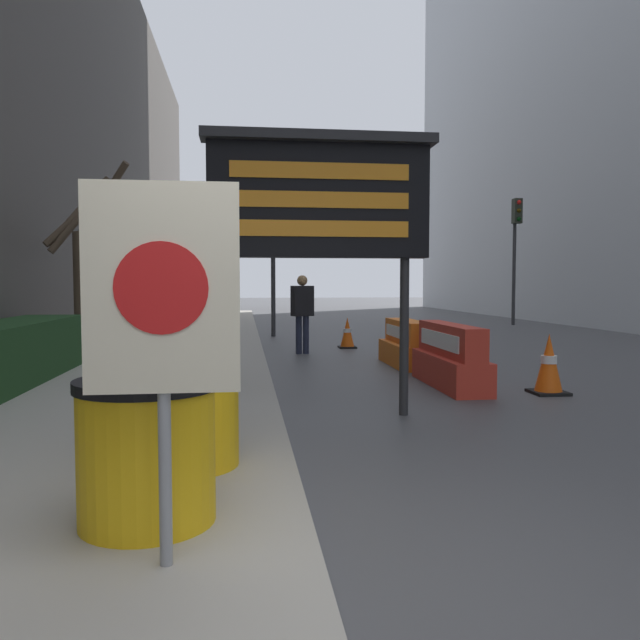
% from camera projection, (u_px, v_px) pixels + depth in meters
% --- Properties ---
extents(ground_plane, '(120.00, 120.00, 0.00)m').
position_uv_depth(ground_plane, '(333.00, 616.00, 2.70)').
color(ground_plane, '#474749').
extents(building_left_facade, '(0.40, 50.40, 11.76)m').
position_uv_depth(building_left_facade, '(31.00, 44.00, 11.55)').
color(building_left_facade, '#4C4742').
rests_on(building_left_facade, ground_plane).
extents(bare_tree, '(1.52, 1.13, 3.53)m').
position_uv_depth(bare_tree, '(85.00, 262.00, 11.09)').
color(bare_tree, '#4C3D2D').
rests_on(bare_tree, sidewalk_left).
extents(barrel_drum_foreground, '(0.77, 0.77, 0.80)m').
position_uv_depth(barrel_drum_foreground, '(147.00, 450.00, 3.43)').
color(barrel_drum_foreground, yellow).
rests_on(barrel_drum_foreground, sidewalk_left).
extents(barrel_drum_middle, '(0.77, 0.77, 0.80)m').
position_uv_depth(barrel_drum_middle, '(187.00, 410.00, 4.50)').
color(barrel_drum_middle, yellow).
rests_on(barrel_drum_middle, sidewalk_left).
extents(warning_sign, '(0.70, 0.08, 1.78)m').
position_uv_depth(warning_sign, '(162.00, 308.00, 2.83)').
color(warning_sign, gray).
rests_on(warning_sign, sidewalk_left).
extents(message_board, '(2.45, 0.36, 3.00)m').
position_uv_depth(message_board, '(319.00, 201.00, 6.56)').
color(message_board, '#28282B').
rests_on(message_board, ground_plane).
extents(jersey_barrier_red_striped, '(0.52, 2.03, 0.87)m').
position_uv_depth(jersey_barrier_red_striped, '(450.00, 359.00, 8.67)').
color(jersey_barrier_red_striped, red).
rests_on(jersey_barrier_red_striped, ground_plane).
extents(jersey_barrier_orange_near, '(0.65, 1.80, 0.79)m').
position_uv_depth(jersey_barrier_orange_near, '(408.00, 346.00, 10.92)').
color(jersey_barrier_orange_near, orange).
rests_on(jersey_barrier_orange_near, ground_plane).
extents(traffic_cone_near, '(0.42, 0.42, 0.75)m').
position_uv_depth(traffic_cone_near, '(402.00, 335.00, 12.92)').
color(traffic_cone_near, black).
rests_on(traffic_cone_near, ground_plane).
extents(traffic_cone_mid, '(0.38, 0.38, 0.68)m').
position_uv_depth(traffic_cone_mid, '(347.00, 333.00, 13.84)').
color(traffic_cone_mid, black).
rests_on(traffic_cone_mid, ground_plane).
extents(traffic_cone_far, '(0.44, 0.44, 0.79)m').
position_uv_depth(traffic_cone_far, '(549.00, 364.00, 8.10)').
color(traffic_cone_far, black).
rests_on(traffic_cone_far, ground_plane).
extents(traffic_light_near_curb, '(0.28, 0.44, 3.56)m').
position_uv_depth(traffic_light_near_curb, '(273.00, 240.00, 16.71)').
color(traffic_light_near_curb, '#2D2D30').
rests_on(traffic_light_near_curb, ground_plane).
extents(traffic_light_far_side, '(0.28, 0.45, 4.32)m').
position_uv_depth(traffic_light_far_side, '(516.00, 234.00, 21.33)').
color(traffic_light_far_side, '#2D2D30').
rests_on(traffic_light_far_side, ground_plane).
extents(pedestrian_worker, '(0.48, 0.36, 1.60)m').
position_uv_depth(pedestrian_worker, '(302.00, 308.00, 12.68)').
color(pedestrian_worker, '#23283D').
rests_on(pedestrian_worker, ground_plane).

